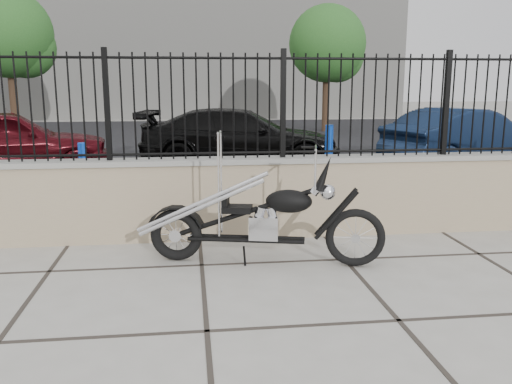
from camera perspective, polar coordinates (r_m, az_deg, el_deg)
The scene contains 13 objects.
ground_plane at distance 4.21m, azimuth -5.18°, elevation -14.41°, with size 90.00×90.00×0.00m, color #99968E.
parking_lot at distance 16.39m, azimuth -6.73°, elevation 5.03°, with size 30.00×30.00×0.00m, color black.
retaining_wall at distance 6.43m, azimuth -6.04°, elevation -0.72°, with size 14.00×0.36×0.96m, color gray.
iron_fence at distance 6.29m, azimuth -6.25°, elevation 8.94°, with size 14.00×0.08×1.20m, color black.
background_building at distance 30.36m, azimuth -7.16°, elevation 15.55°, with size 22.00×6.00×8.00m, color beige.
chopper_motorcycle at distance 5.45m, azimuth 0.39°, elevation -0.63°, with size 2.30×0.40×1.38m, color black, non-canonical shape.
car_red at distance 11.74m, azimuth -24.97°, elevation 4.78°, with size 1.59×3.95×1.35m, color #460A10.
car_black at distance 11.86m, azimuth -1.64°, elevation 5.70°, with size 1.77×4.36×1.26m, color black.
car_blue at distance 12.82m, azimuth 21.07°, elevation 5.41°, with size 1.35×3.87×1.28m, color #0E1C36.
bollard_a at distance 8.37m, azimuth -17.69°, elevation 1.68°, with size 0.12×0.12×0.97m, color #0A27A3.
bollard_b at distance 9.34m, azimuth 7.65°, elevation 3.58°, with size 0.13×0.13×1.12m, color #0B56B2.
tree_left at distance 21.51m, azimuth -24.68°, elevation 15.28°, with size 3.06×3.06×5.17m.
tree_right at distance 20.78m, azimuth 7.52°, elevation 15.58°, with size 2.82×2.82×4.76m.
Camera 1 is at (-0.10, -3.78, 1.84)m, focal length 38.00 mm.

